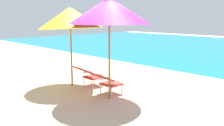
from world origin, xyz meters
TOP-DOWN VIEW (x-y plane):
  - ground_plane at (0.00, 4.00)m, footprint 40.00×40.00m
  - lounge_chair_left at (-0.50, -0.08)m, footprint 0.59×0.91m
  - lounge_chair_right at (0.49, -0.23)m, footprint 0.56×0.89m
  - beach_umbrella_left at (-0.92, -0.41)m, footprint 2.15×2.12m
  - beach_umbrella_right at (0.78, -0.41)m, footprint 2.82×2.82m

SIDE VIEW (x-z plane):
  - ground_plane at x=0.00m, z-range 0.00..0.00m
  - lounge_chair_left at x=-0.50m, z-range 0.06..0.75m
  - lounge_chair_right at x=0.49m, z-range 0.06..0.75m
  - beach_umbrella_left at x=-0.92m, z-range 0.86..3.36m
  - beach_umbrella_right at x=0.78m, z-range 0.98..3.60m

